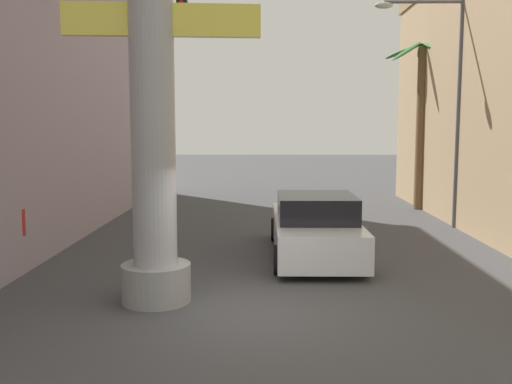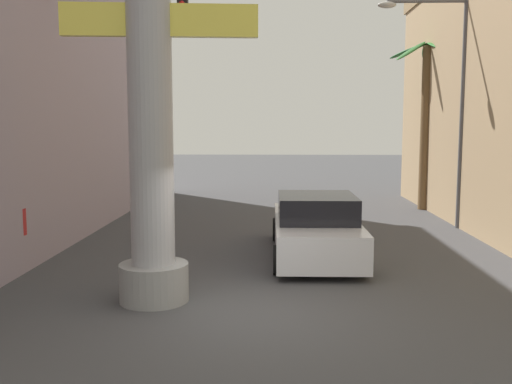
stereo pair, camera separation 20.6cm
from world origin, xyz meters
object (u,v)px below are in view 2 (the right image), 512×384
Objects in this scene: street_lamp at (449,89)px; palm_tree_mid_right at (426,111)px; car_lead at (315,228)px; pedestrian_curb_left at (19,229)px; neon_sign_pole at (149,28)px; traffic_light_mast at (66,73)px.

street_lamp is 4.13m from palm_tree_mid_right.
car_lead is at bearing -119.98° from palm_tree_mid_right.
street_lamp is at bearing 28.04° from pedestrian_curb_left.
neon_sign_pole reaches higher than street_lamp.
neon_sign_pole is 1.47× the size of street_lamp.
neon_sign_pole is at bearing -123.76° from palm_tree_mid_right.
neon_sign_pole is 4.74m from traffic_light_mast.
neon_sign_pole reaches higher than pedestrian_curb_left.
street_lamp is 12.80m from pedestrian_curb_left.
neon_sign_pole is 10.81m from street_lamp.
traffic_light_mast is 3.91× the size of pedestrian_curb_left.
traffic_light_mast is (-10.39, -4.00, 0.15)m from street_lamp.
pedestrian_curb_left is at bearing 150.11° from neon_sign_pole.
palm_tree_mid_right is at bearing 41.19° from pedestrian_curb_left.
traffic_light_mast reaches higher than car_lead.
pedestrian_curb_left is (-3.38, 1.95, -3.94)m from neon_sign_pole.
neon_sign_pole is 5.55m from pedestrian_curb_left.
pedestrian_curb_left is (-0.51, -1.81, -3.51)m from traffic_light_mast.
neon_sign_pole is 1.63× the size of traffic_light_mast.
traffic_light_mast is 1.00× the size of palm_tree_mid_right.
palm_tree_mid_right is (0.39, 4.07, -0.56)m from street_lamp.
palm_tree_mid_right is at bearing 84.57° from street_lamp.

